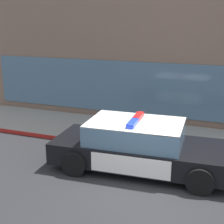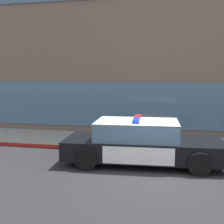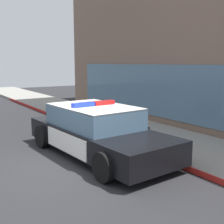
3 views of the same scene
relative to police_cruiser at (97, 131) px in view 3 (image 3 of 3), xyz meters
name	(u,v)px [view 3 (image 3 of 3)]	position (x,y,z in m)	size (l,w,h in m)	color
ground	(71,168)	(0.60, -1.09, -0.68)	(48.00, 48.00, 0.00)	#262628
sidewalk	(177,143)	(0.60, 2.56, -0.61)	(48.00, 2.83, 0.15)	gray
curb_red_paint	(141,151)	(0.60, 1.13, -0.61)	(28.80, 0.04, 0.14)	maroon
police_cruiser	(97,131)	(0.00, 0.00, 0.00)	(5.07, 2.34, 1.49)	black
fire_hydrant	(144,129)	(-0.10, 1.82, -0.18)	(0.34, 0.39, 0.73)	red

